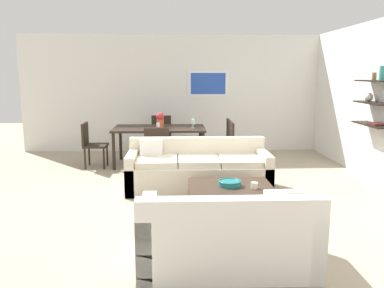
{
  "coord_description": "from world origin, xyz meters",
  "views": [
    {
      "loc": [
        -0.29,
        -5.71,
        1.81
      ],
      "look_at": [
        -0.07,
        0.2,
        0.75
      ],
      "focal_mm": 36.67,
      "sensor_mm": 36.0,
      "label": 1
    }
  ],
  "objects_px": {
    "coffee_table": "(231,201)",
    "wine_glass_right_far": "(193,121)",
    "dining_chair_foot": "(157,148)",
    "wine_glass_right_near": "(193,122)",
    "centerpiece_vase": "(160,119)",
    "dining_chair_right_near": "(226,141)",
    "decorative_bowl": "(230,183)",
    "dining_table": "(159,131)",
    "dining_chair_head": "(161,133)",
    "dining_chair_left_near": "(91,142)",
    "loveseat_white": "(227,236)",
    "sofa_beige": "(198,171)",
    "wine_glass_foot": "(158,125)",
    "dining_chair_right_far": "(223,137)",
    "candle_jar": "(254,185)"
  },
  "relations": [
    {
      "from": "dining_chair_head",
      "to": "dining_chair_foot",
      "type": "bearing_deg",
      "value": -90.0
    },
    {
      "from": "sofa_beige",
      "to": "coffee_table",
      "type": "distance_m",
      "value": 1.26
    },
    {
      "from": "dining_chair_right_far",
      "to": "dining_chair_left_near",
      "type": "height_order",
      "value": "same"
    },
    {
      "from": "dining_table",
      "to": "dining_chair_head",
      "type": "bearing_deg",
      "value": 90.0
    },
    {
      "from": "decorative_bowl",
      "to": "sofa_beige",
      "type": "bearing_deg",
      "value": 107.02
    },
    {
      "from": "decorative_bowl",
      "to": "candle_jar",
      "type": "xyz_separation_m",
      "value": [
        0.29,
        -0.13,
        0.0
      ]
    },
    {
      "from": "wine_glass_right_near",
      "to": "dining_table",
      "type": "bearing_deg",
      "value": 169.27
    },
    {
      "from": "loveseat_white",
      "to": "wine_glass_right_near",
      "type": "relative_size",
      "value": 9.67
    },
    {
      "from": "loveseat_white",
      "to": "dining_chair_left_near",
      "type": "height_order",
      "value": "dining_chair_left_near"
    },
    {
      "from": "dining_chair_right_far",
      "to": "dining_chair_foot",
      "type": "relative_size",
      "value": 1.0
    },
    {
      "from": "decorative_bowl",
      "to": "dining_chair_foot",
      "type": "xyz_separation_m",
      "value": [
        -1.04,
        2.02,
        0.09
      ]
    },
    {
      "from": "loveseat_white",
      "to": "centerpiece_vase",
      "type": "height_order",
      "value": "centerpiece_vase"
    },
    {
      "from": "coffee_table",
      "to": "wine_glass_right_far",
      "type": "xyz_separation_m",
      "value": [
        -0.37,
        3.1,
        0.68
      ]
    },
    {
      "from": "loveseat_white",
      "to": "dining_chair_left_near",
      "type": "xyz_separation_m",
      "value": [
        -2.14,
        4.1,
        0.21
      ]
    },
    {
      "from": "coffee_table",
      "to": "centerpiece_vase",
      "type": "relative_size",
      "value": 3.61
    },
    {
      "from": "wine_glass_right_near",
      "to": "dining_chair_foot",
      "type": "bearing_deg",
      "value": -130.35
    },
    {
      "from": "centerpiece_vase",
      "to": "sofa_beige",
      "type": "bearing_deg",
      "value": -69.88
    },
    {
      "from": "decorative_bowl",
      "to": "wine_glass_right_far",
      "type": "height_order",
      "value": "wine_glass_right_far"
    },
    {
      "from": "dining_table",
      "to": "wine_glass_right_far",
      "type": "xyz_separation_m",
      "value": [
        0.68,
        0.13,
        0.18
      ]
    },
    {
      "from": "loveseat_white",
      "to": "decorative_bowl",
      "type": "bearing_deg",
      "value": 81.42
    },
    {
      "from": "coffee_table",
      "to": "decorative_bowl",
      "type": "height_order",
      "value": "decorative_bowl"
    },
    {
      "from": "decorative_bowl",
      "to": "dining_chair_right_far",
      "type": "relative_size",
      "value": 0.34
    },
    {
      "from": "dining_chair_head",
      "to": "wine_glass_right_far",
      "type": "height_order",
      "value": "wine_glass_right_far"
    },
    {
      "from": "dining_chair_foot",
      "to": "dining_chair_right_near",
      "type": "bearing_deg",
      "value": 27.7
    },
    {
      "from": "sofa_beige",
      "to": "wine_glass_right_far",
      "type": "xyz_separation_m",
      "value": [
        -0.0,
        1.91,
        0.57
      ]
    },
    {
      "from": "dining_chair_head",
      "to": "centerpiece_vase",
      "type": "distance_m",
      "value": 0.99
    },
    {
      "from": "wine_glass_right_near",
      "to": "centerpiece_vase",
      "type": "relative_size",
      "value": 0.57
    },
    {
      "from": "dining_chair_foot",
      "to": "wine_glass_right_near",
      "type": "bearing_deg",
      "value": 49.65
    },
    {
      "from": "dining_chair_foot",
      "to": "dining_table",
      "type": "bearing_deg",
      "value": 90.0
    },
    {
      "from": "sofa_beige",
      "to": "dining_chair_left_near",
      "type": "bearing_deg",
      "value": 142.29
    },
    {
      "from": "dining_chair_right_near",
      "to": "decorative_bowl",
      "type": "bearing_deg",
      "value": -95.92
    },
    {
      "from": "coffee_table",
      "to": "wine_glass_foot",
      "type": "distance_m",
      "value": 2.8
    },
    {
      "from": "dining_chair_foot",
      "to": "wine_glass_right_far",
      "type": "bearing_deg",
      "value": 57.28
    },
    {
      "from": "dining_chair_left_near",
      "to": "sofa_beige",
      "type": "bearing_deg",
      "value": -37.71
    },
    {
      "from": "decorative_bowl",
      "to": "dining_table",
      "type": "relative_size",
      "value": 0.16
    },
    {
      "from": "wine_glass_right_far",
      "to": "wine_glass_right_near",
      "type": "relative_size",
      "value": 0.96
    },
    {
      "from": "dining_table",
      "to": "loveseat_white",
      "type": "bearing_deg",
      "value": -79.2
    },
    {
      "from": "sofa_beige",
      "to": "loveseat_white",
      "type": "xyz_separation_m",
      "value": [
        0.15,
        -2.56,
        0.0
      ]
    },
    {
      "from": "wine_glass_foot",
      "to": "loveseat_white",
      "type": "bearing_deg",
      "value": -77.96
    },
    {
      "from": "dining_table",
      "to": "wine_glass_foot",
      "type": "bearing_deg",
      "value": -90.0
    },
    {
      "from": "coffee_table",
      "to": "wine_glass_right_far",
      "type": "relative_size",
      "value": 6.64
    },
    {
      "from": "decorative_bowl",
      "to": "centerpiece_vase",
      "type": "xyz_separation_m",
      "value": [
        -1.02,
        2.96,
        0.49
      ]
    },
    {
      "from": "dining_chair_left_near",
      "to": "dining_chair_foot",
      "type": "xyz_separation_m",
      "value": [
        1.32,
        -0.69,
        0.0
      ]
    },
    {
      "from": "sofa_beige",
      "to": "centerpiece_vase",
      "type": "xyz_separation_m",
      "value": [
        -0.66,
        1.8,
        0.62
      ]
    },
    {
      "from": "coffee_table",
      "to": "dining_table",
      "type": "distance_m",
      "value": 3.19
    },
    {
      "from": "dining_chair_left_near",
      "to": "wine_glass_foot",
      "type": "height_order",
      "value": "wine_glass_foot"
    },
    {
      "from": "dining_chair_foot",
      "to": "coffee_table",
      "type": "bearing_deg",
      "value": -62.85
    },
    {
      "from": "dining_chair_left_near",
      "to": "coffee_table",
      "type": "bearing_deg",
      "value": -49.16
    },
    {
      "from": "loveseat_white",
      "to": "wine_glass_right_near",
      "type": "height_order",
      "value": "wine_glass_right_near"
    },
    {
      "from": "wine_glass_foot",
      "to": "dining_chair_head",
      "type": "bearing_deg",
      "value": 90.0
    }
  ]
}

